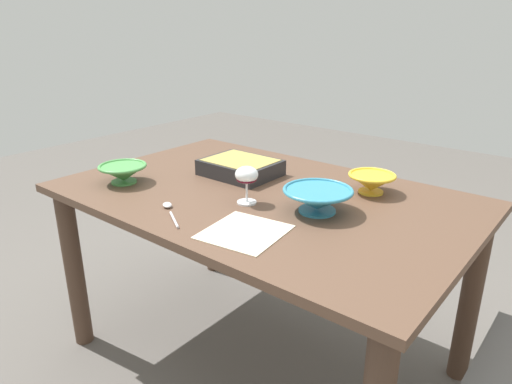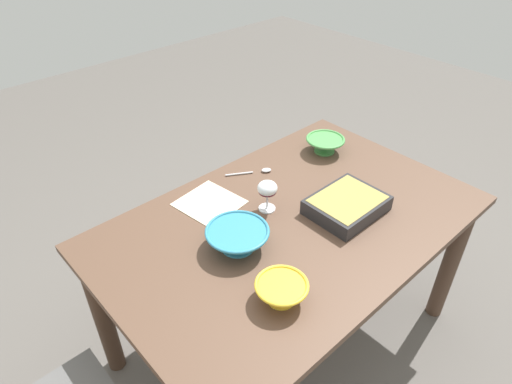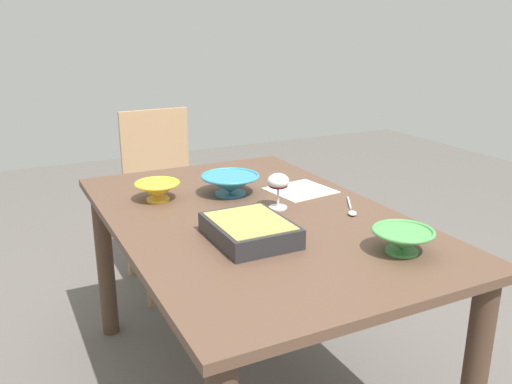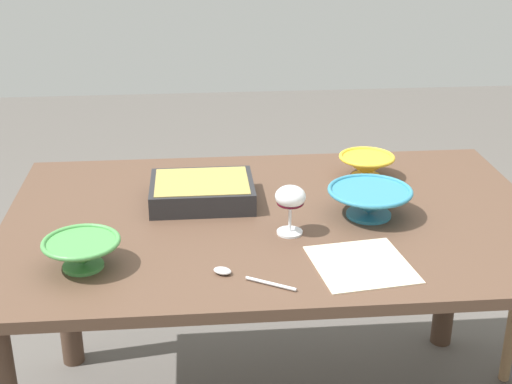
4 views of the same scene
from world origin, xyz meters
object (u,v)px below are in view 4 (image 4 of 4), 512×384
Objects in this scene: mixing_bowl at (82,252)px; napkin at (361,264)px; serving_bowl at (366,165)px; wine_glass at (290,200)px; casserole_dish at (202,190)px; serving_spoon at (237,275)px; dining_table at (276,253)px; small_bowl at (369,200)px.

mixing_bowl is 0.66m from napkin.
wine_glass is at bearing 51.99° from serving_bowl.
casserole_dish is 0.53m from serving_bowl.
wine_glass reaches higher than mixing_bowl.
serving_spoon is at bearing 167.38° from mixing_bowl.
serving_bowl reaches higher than serving_spoon.
small_bowl reaches higher than dining_table.
small_bowl is 0.99× the size of napkin.
casserole_dish is 1.58× the size of mixing_bowl.
serving_bowl is at bearing -128.01° from wine_glass.
wine_glass is 0.57× the size of small_bowl.
dining_table is 0.27m from casserole_dish.
serving_bowl is (-0.80, -0.50, 0.00)m from mixing_bowl.
wine_glass is at bearing 101.39° from dining_table.
small_bowl reaches higher than napkin.
casserole_dish is 1.69× the size of serving_bowl.
wine_glass is (-0.02, 0.11, 0.21)m from dining_table.
mixing_bowl is at bearing 51.26° from casserole_dish.
small_bowl is at bearing -141.34° from serving_spoon.
casserole_dish is at bearing 15.71° from serving_bowl.
casserole_dish reaches higher than dining_table.
wine_glass is 0.53m from mixing_bowl.
small_bowl is at bearing -106.64° from napkin.
small_bowl is 1.22× the size of serving_spoon.
mixing_bowl and serving_bowl have the same top height.
small_bowl reaches higher than casserole_dish.
serving_spoon is at bearing 53.09° from serving_bowl.
wine_glass is 0.25m from small_bowl.
casserole_dish reaches higher than napkin.
mixing_bowl is 1.07× the size of serving_bowl.
casserole_dish is at bearing -28.98° from dining_table.
mixing_bowl is at bearing 27.10° from dining_table.
napkin is (-0.17, 0.30, 0.12)m from dining_table.
napkin is (0.08, 0.27, -0.04)m from small_bowl.
small_bowl is (-0.25, 0.02, 0.16)m from dining_table.
mixing_bowl reaches higher than napkin.
casserole_dish is at bearing -47.83° from napkin.
casserole_dish is 1.55× the size of serving_spoon.
dining_table is 8.01× the size of mixing_bowl.
wine_glass is at bearing -51.40° from napkin.
casserole_dish is 0.55m from napkin.
dining_table is 0.36m from napkin.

